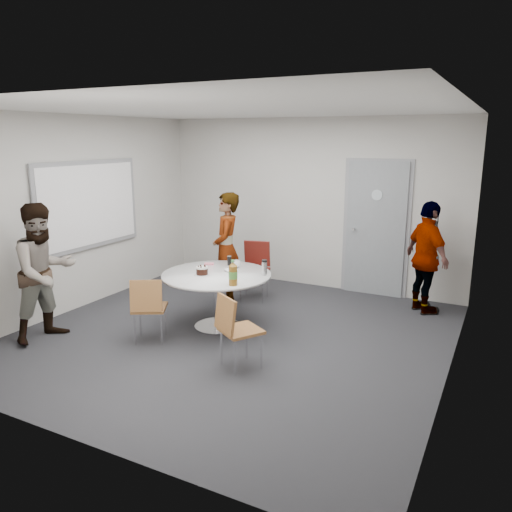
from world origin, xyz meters
The scene contains 15 objects.
floor centered at (0.00, 0.00, 0.00)m, with size 5.00×5.00×0.00m, color #232327.
ceiling centered at (0.00, 0.00, 2.70)m, with size 5.00×5.00×0.00m, color silver.
wall_back centered at (0.00, 2.50, 1.35)m, with size 5.00×5.00×0.00m, color #B6B2AC.
wall_left centered at (-2.50, 0.00, 1.35)m, with size 5.00×5.00×0.00m, color #B6B2AC.
wall_right centered at (2.50, 0.00, 1.35)m, with size 5.00×5.00×0.00m, color #B6B2AC.
wall_front centered at (0.00, -2.50, 1.35)m, with size 5.00×5.00×0.00m, color #B6B2AC.
door centered at (1.10, 2.48, 1.03)m, with size 1.02×0.17×2.12m.
whiteboard centered at (-2.46, 0.20, 1.45)m, with size 0.04×1.90×1.25m.
table centered at (-0.29, 0.14, 0.62)m, with size 1.38×1.38×1.02m.
chair_near_left centered at (-0.77, -0.65, 0.49)m, with size 0.53×0.54×0.80m.
chair_near_right centered at (0.47, -0.79, 0.49)m, with size 0.54×0.55×0.81m.
chair_far centered at (-0.44, 1.46, 0.53)m, with size 0.50×0.53×0.87m.
person_main centered at (-0.68, 1.01, 0.82)m, with size 0.60×0.39×1.64m, color #A5C6EA.
person_left centered at (-1.95, -1.09, 0.83)m, with size 0.80×0.63×1.66m, color white.
person_right centered at (1.95, 1.95, 0.78)m, with size 0.92×0.38×1.56m, color black.
Camera 1 is at (2.89, -5.02, 2.39)m, focal length 35.00 mm.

